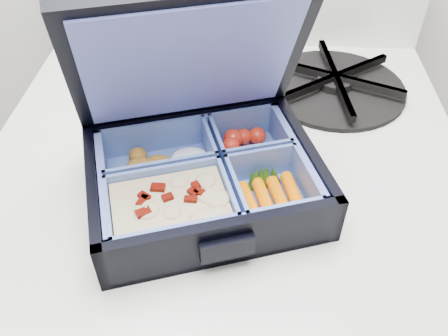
# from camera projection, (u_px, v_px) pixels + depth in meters

# --- Properties ---
(stove) EXTENTS (0.57, 0.57, 0.85)m
(stove) POSITION_uv_depth(u_px,v_px,m) (226.00, 312.00, 0.88)
(stove) COLOR white
(stove) RESTS_ON floor
(bento_box) EXTENTS (0.28, 0.24, 0.06)m
(bento_box) POSITION_uv_depth(u_px,v_px,m) (204.00, 179.00, 0.49)
(bento_box) COLOR black
(bento_box) RESTS_ON stove
(burner_grate) EXTENTS (0.26, 0.26, 0.03)m
(burner_grate) POSITION_uv_depth(u_px,v_px,m) (335.00, 81.00, 0.65)
(burner_grate) COLOR black
(burner_grate) RESTS_ON stove
(burner_grate_rear) EXTENTS (0.19, 0.19, 0.02)m
(burner_grate_rear) POSITION_uv_depth(u_px,v_px,m) (146.00, 79.00, 0.67)
(burner_grate_rear) COLOR black
(burner_grate_rear) RESTS_ON stove
(fork) EXTENTS (0.11, 0.17, 0.01)m
(fork) POSITION_uv_depth(u_px,v_px,m) (257.00, 121.00, 0.61)
(fork) COLOR silver
(fork) RESTS_ON stove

